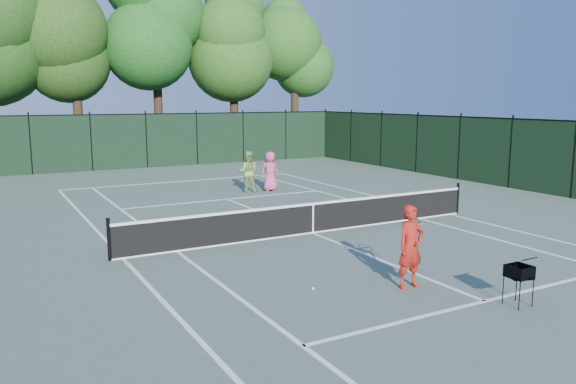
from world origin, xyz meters
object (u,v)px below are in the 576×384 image
player_green (248,172)px  loose_ball_midcourt (313,288)px  ball_hopper (519,272)px  coach (411,247)px  player_pink (270,171)px

player_green → loose_ball_midcourt: bearing=100.3°
ball_hopper → loose_ball_midcourt: bearing=158.9°
player_green → ball_hopper: 14.47m
ball_hopper → coach: bearing=141.9°
player_pink → player_green: (-0.92, 0.23, 0.02)m
coach → player_pink: (3.11, 12.39, -0.03)m
ball_hopper → player_pink: bearing=102.6°
coach → ball_hopper: bearing=-60.9°
player_pink → ball_hopper: bearing=83.1°
coach → player_green: size_ratio=1.01×
player_green → ball_hopper: player_green is taller
loose_ball_midcourt → ball_hopper: bearing=-41.7°
player_pink → player_green: bearing=-13.0°
player_pink → player_green: player_green is taller
coach → loose_ball_midcourt: bearing=153.7°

